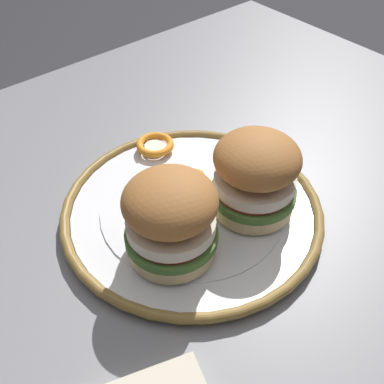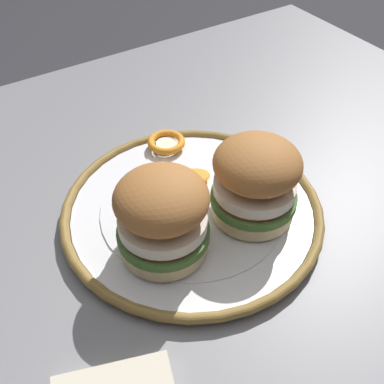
{
  "view_description": "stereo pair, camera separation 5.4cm",
  "coord_description": "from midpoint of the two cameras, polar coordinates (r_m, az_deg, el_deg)",
  "views": [
    {
      "loc": [
        0.2,
        0.26,
        1.13
      ],
      "look_at": [
        -0.07,
        -0.05,
        0.74
      ],
      "focal_mm": 44.72,
      "sensor_mm": 36.0,
      "label": 1
    },
    {
      "loc": [
        0.15,
        0.29,
        1.13
      ],
      "look_at": [
        -0.07,
        -0.05,
        0.74
      ],
      "focal_mm": 44.72,
      "sensor_mm": 36.0,
      "label": 2
    }
  ],
  "objects": [
    {
      "name": "dining_table",
      "position": [
        0.61,
        -4.51,
        -14.65
      ],
      "size": [
        1.23,
        0.97,
        0.7
      ],
      "color": "gray",
      "rests_on": "ground"
    },
    {
      "name": "dinner_plate",
      "position": [
        0.58,
        -2.64,
        -2.31
      ],
      "size": [
        0.32,
        0.32,
        0.02
      ],
      "color": "white",
      "rests_on": "dining_table"
    },
    {
      "name": "sandwich_half_left",
      "position": [
        0.54,
        4.79,
        2.02
      ],
      "size": [
        0.11,
        0.11,
        0.1
      ],
      "color": "beige",
      "rests_on": "dinner_plate"
    },
    {
      "name": "sandwich_half_right",
      "position": [
        0.49,
        -5.69,
        -3.17
      ],
      "size": [
        0.1,
        0.1,
        0.1
      ],
      "color": "beige",
      "rests_on": "dinner_plate"
    },
    {
      "name": "orange_peel_curled",
      "position": [
        0.66,
        -6.75,
        5.52
      ],
      "size": [
        0.07,
        0.07,
        0.01
      ],
      "color": "orange",
      "rests_on": "dinner_plate"
    },
    {
      "name": "orange_peel_strip_long",
      "position": [
        0.61,
        -3.54,
        1.49
      ],
      "size": [
        0.06,
        0.05,
        0.01
      ],
      "color": "orange",
      "rests_on": "dinner_plate"
    },
    {
      "name": "orange_peel_strip_short",
      "position": [
        0.58,
        -6.45,
        -1.19
      ],
      "size": [
        0.07,
        0.05,
        0.01
      ],
      "color": "orange",
      "rests_on": "dinner_plate"
    }
  ]
}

